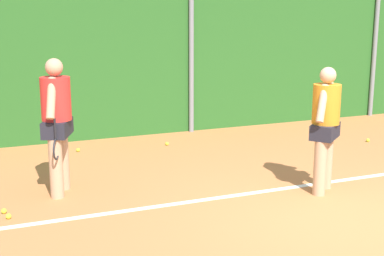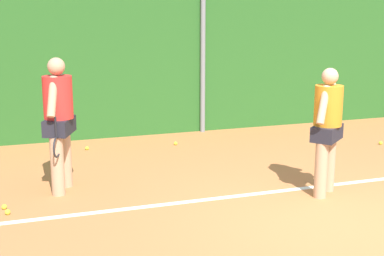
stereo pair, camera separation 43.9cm
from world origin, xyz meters
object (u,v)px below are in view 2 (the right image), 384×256
object	(u,v)px
tennis_ball_7	(8,212)
tennis_ball_1	(87,148)
tennis_ball_0	(325,168)
tennis_ball_4	(176,143)
tennis_ball_5	(4,207)
player_midcourt	(59,118)
tennis_ball_8	(381,143)
player_foreground_near	(327,125)

from	to	relation	value
tennis_ball_7	tennis_ball_1	bearing A→B (deg)	64.36
tennis_ball_0	tennis_ball_4	distance (m)	2.86
tennis_ball_0	tennis_ball_5	world-z (taller)	same
tennis_ball_4	player_midcourt	bearing A→B (deg)	-139.02
tennis_ball_7	tennis_ball_8	xyz separation A→B (m)	(6.59, 1.48, 0.00)
tennis_ball_0	tennis_ball_1	xyz separation A→B (m)	(-3.38, 2.41, 0.00)
player_midcourt	tennis_ball_4	xyz separation A→B (m)	(2.23, 1.94, -1.00)
tennis_ball_5	tennis_ball_8	distance (m)	6.76
tennis_ball_4	tennis_ball_7	distance (m)	3.99
tennis_ball_7	tennis_ball_0	bearing A→B (deg)	5.06
tennis_ball_4	tennis_ball_5	world-z (taller)	same
tennis_ball_7	tennis_ball_8	distance (m)	6.76
player_midcourt	player_foreground_near	bearing A→B (deg)	91.48
player_midcourt	tennis_ball_1	size ratio (longest dim) A/B	27.99
tennis_ball_1	tennis_ball_4	world-z (taller)	same
player_foreground_near	tennis_ball_1	bearing A→B (deg)	89.51
player_midcourt	tennis_ball_5	bearing A→B (deg)	-34.21
tennis_ball_0	tennis_ball_8	world-z (taller)	same
player_foreground_near	tennis_ball_1	distance (m)	4.46
player_midcourt	tennis_ball_0	size ratio (longest dim) A/B	27.99
player_foreground_near	tennis_ball_0	size ratio (longest dim) A/B	26.12
tennis_ball_5	tennis_ball_7	xyz separation A→B (m)	(0.04, -0.21, 0.00)
tennis_ball_4	tennis_ball_5	size ratio (longest dim) A/B	1.00
player_foreground_near	tennis_ball_4	distance (m)	3.54
tennis_ball_8	player_foreground_near	bearing A→B (deg)	-140.63
player_foreground_near	player_midcourt	size ratio (longest dim) A/B	0.93
player_foreground_near	tennis_ball_0	xyz separation A→B (m)	(0.63, 0.97, -0.93)
player_foreground_near	tennis_ball_4	world-z (taller)	player_foreground_near
tennis_ball_0	tennis_ball_7	size ratio (longest dim) A/B	1.00
player_foreground_near	tennis_ball_5	size ratio (longest dim) A/B	26.12
player_midcourt	tennis_ball_8	size ratio (longest dim) A/B	27.99
tennis_ball_8	tennis_ball_4	bearing A→B (deg)	161.98
tennis_ball_1	tennis_ball_5	xyz separation A→B (m)	(-1.40, -2.62, 0.00)
tennis_ball_4	tennis_ball_5	xyz separation A→B (m)	(-3.01, -2.45, 0.00)
player_midcourt	tennis_ball_4	size ratio (longest dim) A/B	27.99
tennis_ball_4	tennis_ball_7	bearing A→B (deg)	-138.10
tennis_ball_4	tennis_ball_7	world-z (taller)	same
player_foreground_near	player_midcourt	distance (m)	3.61
tennis_ball_1	player_midcourt	bearing A→B (deg)	-106.52
tennis_ball_4	tennis_ball_1	bearing A→B (deg)	174.15
player_foreground_near	tennis_ball_7	distance (m)	4.25
player_foreground_near	tennis_ball_8	distance (m)	3.34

